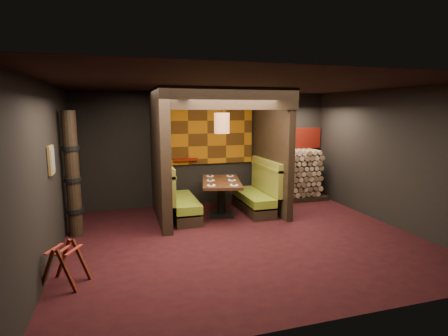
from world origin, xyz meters
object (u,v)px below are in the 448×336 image
Objects in this scene: luggage_rack at (65,263)px; totem_column at (73,175)px; booth_bench_left at (179,200)px; dining_table at (221,191)px; pendant_lamp at (222,123)px; firewood_stack at (294,175)px; booth_bench_right at (257,195)px.

totem_column is at bearing 92.24° from luggage_rack.
luggage_rack is at bearing -127.78° from booth_bench_left.
luggage_rack is (-2.98, -2.50, -0.27)m from dining_table.
booth_bench_left is 0.94× the size of dining_table.
pendant_lamp reaches higher than firewood_stack.
booth_bench_left is 2.29× the size of luggage_rack.
firewood_stack reaches higher than luggage_rack.
firewood_stack is (3.25, 0.70, 0.28)m from booth_bench_left.
firewood_stack reaches higher than booth_bench_left.
pendant_lamp is at bearing -8.32° from booth_bench_left.
booth_bench_right is at bearing 8.79° from pendant_lamp.
booth_bench_right reaches higher than dining_table.
booth_bench_right is 2.29× the size of luggage_rack.
totem_column reaches higher than booth_bench_right.
booth_bench_right reaches higher than luggage_rack.
firewood_stack is (5.33, 1.25, -0.51)m from totem_column.
luggage_rack is at bearing -147.94° from firewood_stack.
booth_bench_left is 1.98m from pendant_lamp.
pendant_lamp is at bearing 39.39° from luggage_rack.
dining_table is at bearing 39.96° from luggage_rack.
booth_bench_right is at bearing 0.00° from booth_bench_left.
pendant_lamp is 0.40× the size of totem_column.
firewood_stack is at bearing 27.35° from booth_bench_right.
booth_bench_left is at bearing -167.83° from firewood_stack.
booth_bench_left reaches higher than luggage_rack.
firewood_stack is at bearing 13.19° from totem_column.
pendant_lamp is at bearing -90.00° from dining_table.
booth_bench_right is 1.55m from firewood_stack.
luggage_rack is at bearing -140.61° from pendant_lamp.
totem_column is (-3.06, -0.46, 0.60)m from dining_table.
totem_column is 1.39× the size of firewood_stack.
dining_table is at bearing -5.42° from booth_bench_left.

